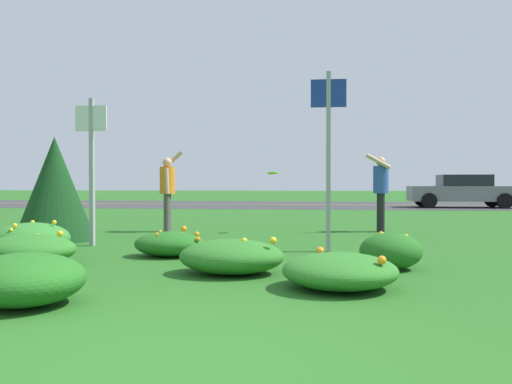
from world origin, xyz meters
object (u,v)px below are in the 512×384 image
at_px(sign_post_near_path, 92,157).
at_px(car_gray_center_left, 462,191).
at_px(sign_post_by_roadside, 328,143).
at_px(person_thrower_orange_shirt, 168,187).
at_px(frisbee_lime, 273,173).
at_px(person_catcher_blue_shirt, 381,187).

bearing_deg(sign_post_near_path, car_gray_center_left, 57.93).
relative_size(sign_post_by_roadside, person_thrower_orange_shirt, 1.56).
relative_size(sign_post_by_roadside, frisbee_lime, 11.68).
relative_size(sign_post_near_path, car_gray_center_left, 0.57).
bearing_deg(sign_post_by_roadside, frisbee_lime, 110.45).
relative_size(person_catcher_blue_shirt, car_gray_center_left, 0.39).
relative_size(sign_post_by_roadside, car_gray_center_left, 0.64).
xyz_separation_m(sign_post_near_path, person_thrower_orange_shirt, (0.53, 2.83, -0.56)).
height_order(person_catcher_blue_shirt, car_gray_center_left, person_catcher_blue_shirt).
xyz_separation_m(person_catcher_blue_shirt, frisbee_lime, (-2.37, -0.55, 0.30)).
height_order(sign_post_by_roadside, frisbee_lime, sign_post_by_roadside).
distance_m(sign_post_near_path, person_catcher_blue_shirt, 6.30).
height_order(sign_post_near_path, frisbee_lime, sign_post_near_path).
distance_m(person_catcher_blue_shirt, frisbee_lime, 2.45).
height_order(person_thrower_orange_shirt, person_catcher_blue_shirt, person_thrower_orange_shirt).
bearing_deg(sign_post_by_roadside, sign_post_near_path, 175.48).
bearing_deg(sign_post_by_roadside, person_catcher_blue_shirt, 72.33).
distance_m(sign_post_by_roadside, frisbee_lime, 3.42).
xyz_separation_m(person_thrower_orange_shirt, car_gray_center_left, (9.53, 13.22, -0.26)).
bearing_deg(frisbee_lime, sign_post_by_roadside, -69.55).
bearing_deg(sign_post_by_roadside, person_thrower_orange_shirt, 138.38).
bearing_deg(sign_post_near_path, person_thrower_orange_shirt, 79.40).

